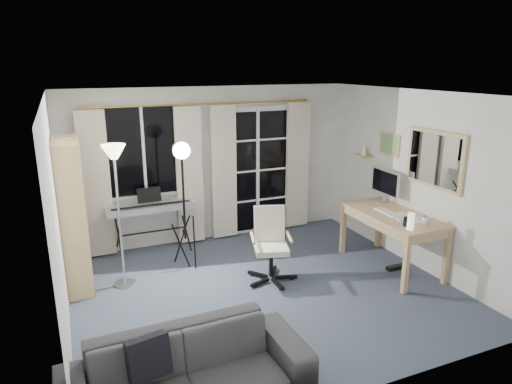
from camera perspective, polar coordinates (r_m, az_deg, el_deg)
floor at (r=5.82m, az=0.98°, el=-12.26°), size 4.50×4.00×0.02m
window at (r=6.85m, az=-13.92°, el=5.01°), size 1.20×0.08×1.40m
french_door at (r=7.44m, az=0.09°, el=2.58°), size 1.32×0.09×2.11m
curtains at (r=7.05m, az=-6.26°, el=2.30°), size 3.60×0.07×2.13m
bookshelf at (r=6.02m, az=-22.14°, el=-3.24°), size 0.31×0.87×1.86m
torchiere_lamp at (r=5.70m, az=-17.16°, el=2.18°), size 0.33×0.33×1.81m
keyboard_piano at (r=6.78m, az=-12.96°, el=-2.03°), size 1.27×0.63×0.92m
studio_light at (r=6.02m, az=-9.21°, el=3.36°), size 0.38×0.38×1.81m
office_chair at (r=5.92m, az=1.78°, el=-5.64°), size 0.67×0.67×0.96m
desk at (r=6.44m, az=16.72°, el=-3.41°), size 0.74×1.46×0.78m
monitor at (r=6.78m, az=15.86°, el=1.07°), size 0.19×0.56×0.49m
desk_clutter at (r=6.26m, az=17.55°, el=-4.75°), size 0.46×0.88×0.99m
mug at (r=6.11m, az=20.53°, el=-3.23°), size 0.13×0.10×0.13m
wall_mirror at (r=6.24m, az=21.46°, el=3.81°), size 0.04×0.94×0.74m
framed_print at (r=6.89m, az=16.35°, el=5.74°), size 0.03×0.42×0.32m
wall_shelf at (r=7.27m, az=13.34°, el=4.91°), size 0.16×0.30×0.18m
sofa at (r=3.98m, az=-8.62°, el=-20.32°), size 2.02×0.63×0.79m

